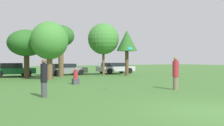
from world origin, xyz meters
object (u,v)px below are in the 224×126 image
(tree_4, at_px, (61,37))
(parked_car_grey, at_px, (65,69))
(parked_car_silver, at_px, (115,68))
(tree_2, at_px, (27,43))
(frisbee, at_px, (130,48))
(parked_car_green, at_px, (11,70))
(person_thrower, at_px, (44,78))
(bystander_sitting, at_px, (76,77))
(person_catcher, at_px, (176,73))
(tree_6, at_px, (127,41))
(tree_5, at_px, (103,39))
(tree_3, at_px, (49,41))

(tree_4, height_order, parked_car_grey, tree_4)
(parked_car_silver, bearing_deg, tree_2, -164.37)
(frisbee, relative_size, parked_car_green, 0.06)
(parked_car_grey, relative_size, parked_car_silver, 0.97)
(person_thrower, distance_m, bystander_sitting, 6.19)
(person_catcher, height_order, bystander_sitting, person_catcher)
(person_catcher, relative_size, parked_car_silver, 0.41)
(tree_4, relative_size, tree_6, 1.06)
(person_thrower, xyz_separation_m, person_catcher, (7.26, -0.82, 0.06))
(bystander_sitting, relative_size, tree_4, 0.23)
(person_thrower, height_order, tree_2, tree_2)
(tree_2, relative_size, tree_5, 0.79)
(tree_2, relative_size, parked_car_green, 1.03)
(tree_3, bearing_deg, parked_car_silver, 28.80)
(parked_car_green, bearing_deg, tree_3, -68.08)
(parked_car_grey, distance_m, parked_car_silver, 6.33)
(person_catcher, relative_size, tree_2, 0.42)
(tree_3, bearing_deg, tree_4, 54.26)
(person_catcher, distance_m, parked_car_green, 17.23)
(parked_car_silver, bearing_deg, tree_4, -161.25)
(tree_2, height_order, tree_6, tree_6)
(parked_car_green, bearing_deg, tree_5, -18.33)
(tree_6, bearing_deg, parked_car_green, 158.66)
(person_thrower, relative_size, tree_3, 0.35)
(tree_5, relative_size, parked_car_grey, 1.26)
(tree_5, xyz_separation_m, tree_6, (2.10, -1.29, -0.25))
(frisbee, xyz_separation_m, parked_car_silver, (8.86, 15.94, -1.58))
(bystander_sitting, bearing_deg, tree_5, 49.80)
(person_catcher, height_order, parked_car_silver, person_catcher)
(tree_3, relative_size, tree_4, 0.97)
(parked_car_grey, bearing_deg, bystander_sitting, -106.58)
(person_catcher, distance_m, tree_5, 13.76)
(tree_6, distance_m, parked_car_silver, 5.19)
(person_thrower, height_order, bystander_sitting, person_thrower)
(tree_4, bearing_deg, tree_5, -3.54)
(parked_car_grey, bearing_deg, tree_6, -38.31)
(bystander_sitting, bearing_deg, tree_3, 93.52)
(frisbee, bearing_deg, bystander_sitting, 95.87)
(tree_2, distance_m, tree_6, 10.06)
(tree_4, height_order, tree_6, tree_4)
(frisbee, height_order, tree_6, tree_6)
(bystander_sitting, height_order, tree_5, tree_5)
(tree_2, bearing_deg, parked_car_green, 104.37)
(person_catcher, bearing_deg, parked_car_silver, -103.47)
(tree_4, relative_size, tree_5, 0.92)
(person_thrower, bearing_deg, parked_car_silver, 55.82)
(tree_3, bearing_deg, parked_car_grey, 57.56)
(tree_5, height_order, parked_car_grey, tree_5)
(tree_5, bearing_deg, person_catcher, -101.19)
(parked_car_grey, bearing_deg, tree_4, -118.35)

